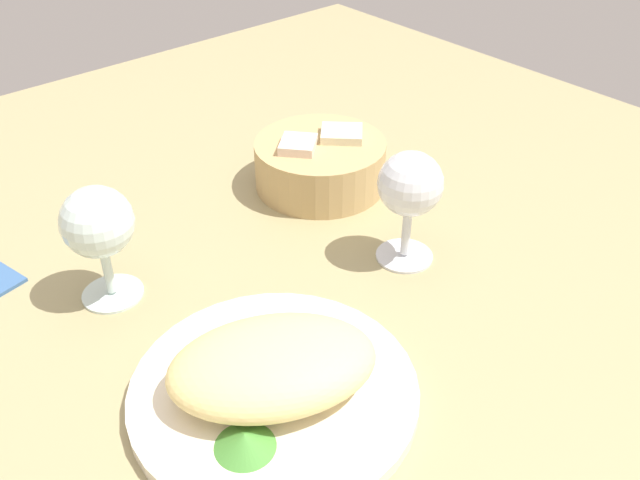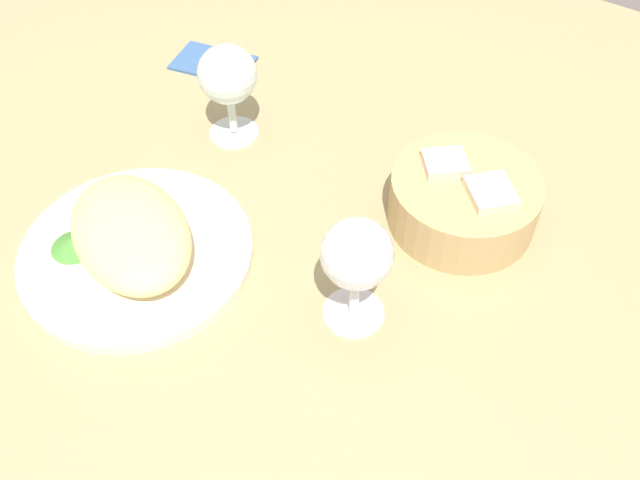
% 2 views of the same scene
% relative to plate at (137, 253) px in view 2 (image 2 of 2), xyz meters
% --- Properties ---
extents(ground_plane, '(1.40, 1.40, 0.02)m').
position_rel_plate_xyz_m(ground_plane, '(0.10, 0.10, -0.02)').
color(ground_plane, tan).
extents(plate, '(0.25, 0.25, 0.01)m').
position_rel_plate_xyz_m(plate, '(0.00, 0.00, 0.00)').
color(plate, white).
rests_on(plate, ground_plane).
extents(omelette, '(0.21, 0.19, 0.05)m').
position_rel_plate_xyz_m(omelette, '(0.00, 0.00, 0.03)').
color(omelette, '#F1D685').
rests_on(omelette, plate).
extents(lettuce_garnish, '(0.05, 0.05, 0.02)m').
position_rel_plate_xyz_m(lettuce_garnish, '(-0.06, -0.04, 0.01)').
color(lettuce_garnish, '#478E36').
rests_on(lettuce_garnish, plate).
extents(bread_basket, '(0.17, 0.17, 0.07)m').
position_rel_plate_xyz_m(bread_basket, '(0.27, 0.25, 0.03)').
color(bread_basket, tan).
rests_on(bread_basket, ground_plane).
extents(wine_glass_near, '(0.07, 0.07, 0.13)m').
position_rel_plate_xyz_m(wine_glass_near, '(0.24, 0.07, 0.08)').
color(wine_glass_near, silver).
rests_on(wine_glass_near, ground_plane).
extents(wine_glass_far, '(0.07, 0.07, 0.13)m').
position_rel_plate_xyz_m(wine_glass_far, '(-0.04, 0.22, 0.08)').
color(wine_glass_far, silver).
rests_on(wine_glass_far, ground_plane).
extents(folded_napkin, '(0.12, 0.09, 0.01)m').
position_rel_plate_xyz_m(folded_napkin, '(-0.16, 0.32, -0.00)').
color(folded_napkin, '#3A6095').
rests_on(folded_napkin, ground_plane).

